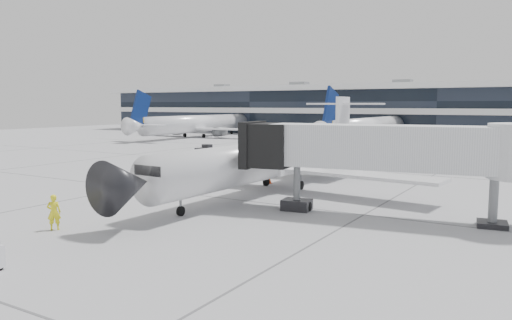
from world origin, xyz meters
The scene contains 9 objects.
ground centered at (0.00, 0.00, 0.00)m, with size 220.00×220.00×0.00m, color gray.
terminal centered at (0.00, 82.00, 5.00)m, with size 170.00×22.00×10.00m, color black.
bg_jet_left centered at (-45.00, 55.00, 0.00)m, with size 32.00×40.00×9.60m, color white, non-canonical shape.
bg_jet_center centered at (-8.00, 55.00, 0.00)m, with size 32.00×40.00×9.60m, color white, non-canonical shape.
regional_jet centered at (0.78, 5.22, 2.61)m, with size 26.57×33.11×7.65m.
jet_bridge centered at (12.28, 0.02, 4.25)m, with size 18.18×5.93×5.84m.
ramp_worker centered at (-3.35, -12.46, 0.99)m, with size 0.72×0.48×1.99m, color yellow.
traffic_cone centered at (-1.19, 7.78, 0.25)m, with size 0.41×0.41×0.52m.
far_tug centered at (-20.59, 24.19, 0.67)m, with size 1.72×2.52×1.49m.
Camera 1 is at (20.01, -29.72, 6.87)m, focal length 35.00 mm.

